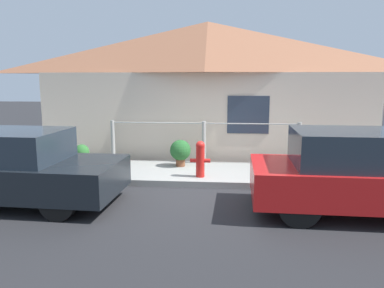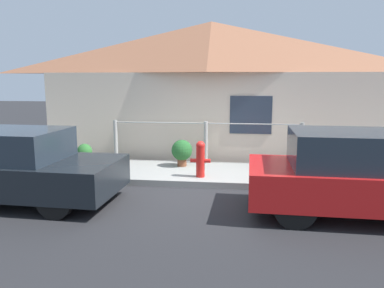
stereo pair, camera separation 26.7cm
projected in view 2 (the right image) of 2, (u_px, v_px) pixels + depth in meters
ground_plane at (198, 188)px, 7.96m from camera, size 60.00×60.00×0.00m
sidewalk at (202, 174)px, 8.92m from camera, size 24.00×1.98×0.14m
house at (211, 53)px, 10.73m from camera, size 9.56×2.23×3.92m
fence at (206, 140)px, 9.62m from camera, size 4.90×0.10×1.09m
car_left at (11, 166)px, 7.02m from camera, size 4.05×1.85×1.37m
car_right at (360, 175)px, 6.25m from camera, size 3.81×1.80×1.44m
fire_hydrant at (200, 158)px, 8.28m from camera, size 0.45×0.20×0.81m
potted_plant_near_hydrant at (182, 151)px, 9.32m from camera, size 0.52×0.52×0.67m
potted_plant_by_fence at (85, 152)px, 9.69m from camera, size 0.39×0.39×0.50m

